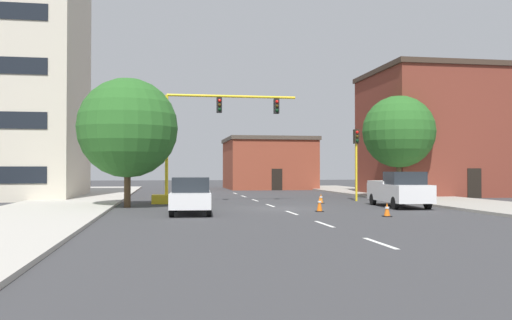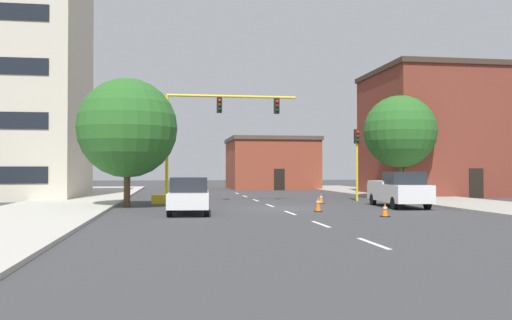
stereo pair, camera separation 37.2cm
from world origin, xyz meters
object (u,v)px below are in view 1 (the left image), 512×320
object	(u,v)px
tree_right_mid	(399,132)
sedan_white_near_left	(191,195)
traffic_light_pole_right	(356,148)
traffic_cone_roadside_c	(387,210)
traffic_cone_roadside_a	(320,204)
tree_left_near	(128,128)
traffic_signal_gantry	(185,167)
traffic_cone_roadside_b	(321,199)
pickup_truck_white	(399,190)

from	to	relation	value
tree_right_mid	sedan_white_near_left	world-z (taller)	tree_right_mid
traffic_light_pole_right	traffic_cone_roadside_c	distance (m)	12.46
tree_right_mid	traffic_light_pole_right	bearing A→B (deg)	-151.88
tree_right_mid	traffic_cone_roadside_a	bearing A→B (deg)	-130.35
tree_left_near	sedan_white_near_left	xyz separation A→B (m)	(3.29, -4.94, -3.53)
traffic_signal_gantry	traffic_light_pole_right	xyz separation A→B (m)	(11.39, 0.62, 1.28)
tree_left_near	tree_right_mid	bearing A→B (deg)	17.65
tree_left_near	traffic_cone_roadside_c	bearing A→B (deg)	-33.59
traffic_cone_roadside_b	traffic_cone_roadside_c	bearing A→B (deg)	-88.67
traffic_signal_gantry	traffic_cone_roadside_b	bearing A→B (deg)	-9.48
pickup_truck_white	sedan_white_near_left	size ratio (longest dim) A/B	1.20
traffic_cone_roadside_a	traffic_cone_roadside_b	world-z (taller)	traffic_cone_roadside_a
traffic_light_pole_right	tree_right_mid	size ratio (longest dim) A/B	0.64
traffic_cone_roadside_a	traffic_cone_roadside_b	xyz separation A→B (m)	(1.95, 6.42, -0.08)
traffic_cone_roadside_a	traffic_light_pole_right	bearing A→B (deg)	59.34
pickup_truck_white	traffic_cone_roadside_a	bearing A→B (deg)	-155.15
sedan_white_near_left	traffic_cone_roadside_b	world-z (taller)	sedan_white_near_left
sedan_white_near_left	traffic_cone_roadside_a	bearing A→B (deg)	2.89
traffic_signal_gantry	traffic_cone_roadside_a	bearing A→B (deg)	-50.72
traffic_cone_roadside_b	traffic_cone_roadside_a	bearing A→B (deg)	-106.88
traffic_cone_roadside_a	tree_left_near	bearing A→B (deg)	154.55
traffic_cone_roadside_a	traffic_cone_roadside_b	bearing A→B (deg)	73.12
tree_right_mid	traffic_cone_roadside_c	distance (m)	16.05
traffic_signal_gantry	tree_right_mid	xyz separation A→B (m)	(15.36, 2.74, 2.59)
tree_right_mid	traffic_signal_gantry	bearing A→B (deg)	-169.88
pickup_truck_white	traffic_cone_roadside_b	bearing A→B (deg)	130.70
tree_left_near	pickup_truck_white	bearing A→B (deg)	-8.10
tree_left_near	sedan_white_near_left	world-z (taller)	tree_left_near
traffic_light_pole_right	tree_right_mid	xyz separation A→B (m)	(3.97, 2.12, 1.31)
traffic_light_pole_right	sedan_white_near_left	xyz separation A→B (m)	(-11.40, -8.76, -2.64)
sedan_white_near_left	traffic_cone_roadside_c	bearing A→B (deg)	-18.95
traffic_signal_gantry	sedan_white_near_left	distance (m)	8.25
traffic_light_pole_right	sedan_white_near_left	size ratio (longest dim) A/B	1.04
tree_right_mid	traffic_cone_roadside_b	size ratio (longest dim) A/B	12.14
tree_left_near	traffic_cone_roadside_b	world-z (taller)	tree_left_near
traffic_signal_gantry	tree_left_near	bearing A→B (deg)	-135.96
traffic_cone_roadside_b	traffic_signal_gantry	bearing A→B (deg)	170.52
sedan_white_near_left	traffic_light_pole_right	bearing A→B (deg)	37.52
tree_right_mid	traffic_cone_roadside_c	bearing A→B (deg)	-116.17
tree_left_near	sedan_white_near_left	size ratio (longest dim) A/B	1.56
traffic_cone_roadside_a	traffic_signal_gantry	bearing A→B (deg)	129.28
sedan_white_near_left	traffic_cone_roadside_a	size ratio (longest dim) A/B	5.92
traffic_cone_roadside_b	traffic_cone_roadside_c	size ratio (longest dim) A/B	0.98
sedan_white_near_left	traffic_cone_roadside_b	bearing A→B (deg)	38.91
pickup_truck_white	sedan_white_near_left	world-z (taller)	pickup_truck_white
tree_right_mid	pickup_truck_white	distance (m)	9.66
traffic_cone_roadside_c	traffic_cone_roadside_a	bearing A→B (deg)	123.61
tree_right_mid	sedan_white_near_left	bearing A→B (deg)	-144.72
traffic_light_pole_right	tree_right_mid	world-z (taller)	tree_right_mid
pickup_truck_white	traffic_cone_roadside_b	xyz separation A→B (m)	(-3.39, 3.95, -0.67)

